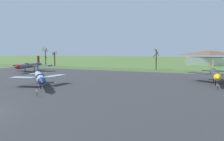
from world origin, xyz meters
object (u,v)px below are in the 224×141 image
(visitor_building, at_px, (209,58))
(info_placard_front_right, at_px, (218,87))
(info_placard_front_left, at_px, (37,92))
(jet_fighter_front_left, at_px, (40,77))
(jet_fighter_front_right, at_px, (215,74))
(jet_fighter_rear_left, at_px, (29,65))

(visitor_building, bearing_deg, info_placard_front_right, -95.31)
(info_placard_front_left, bearing_deg, visitor_building, 69.78)
(visitor_building, bearing_deg, info_placard_front_left, -110.22)
(jet_fighter_front_left, bearing_deg, jet_fighter_front_right, 27.51)
(visitor_building, bearing_deg, jet_fighter_front_left, -114.65)
(jet_fighter_front_left, xyz_separation_m, jet_fighter_front_right, (30.76, 16.02, 0.22))
(info_placard_front_left, distance_m, info_placard_front_right, 29.16)
(jet_fighter_front_left, distance_m, jet_fighter_front_right, 34.68)
(info_placard_front_left, height_order, info_placard_front_right, info_placard_front_left)
(jet_fighter_front_right, height_order, info_placard_front_right, jet_fighter_front_right)
(info_placard_front_right, bearing_deg, jet_fighter_front_left, -163.93)
(jet_fighter_front_left, height_order, jet_fighter_rear_left, jet_fighter_rear_left)
(jet_fighter_front_right, distance_m, jet_fighter_rear_left, 53.95)
(jet_fighter_front_left, distance_m, info_placard_front_left, 7.97)
(info_placard_front_left, bearing_deg, jet_fighter_front_right, 40.63)
(info_placard_front_left, relative_size, jet_fighter_rear_left, 0.06)
(info_placard_front_left, xyz_separation_m, info_placard_front_right, (25.17, 14.73, -0.02))
(jet_fighter_front_left, distance_m, jet_fighter_rear_left, 30.40)
(jet_fighter_front_left, relative_size, jet_fighter_rear_left, 0.72)
(info_placard_front_left, relative_size, info_placard_front_right, 1.04)
(info_placard_front_right, height_order, jet_fighter_rear_left, jet_fighter_rear_left)
(jet_fighter_front_left, xyz_separation_m, info_placard_front_right, (30.25, 8.71, -1.30))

